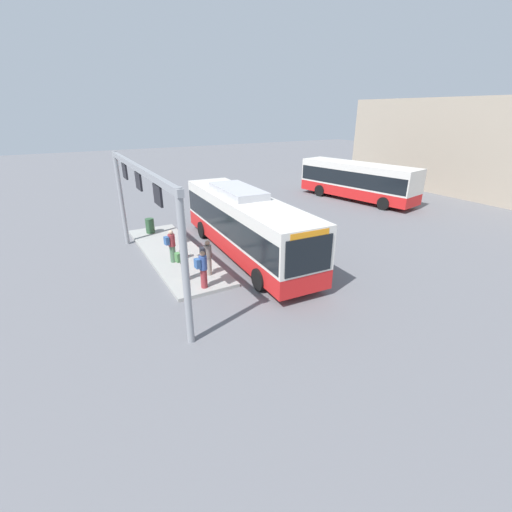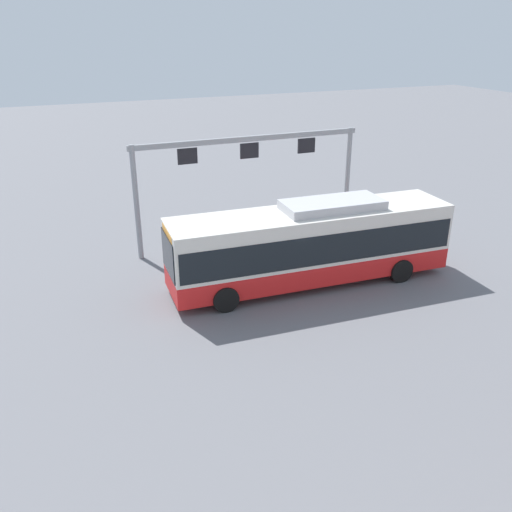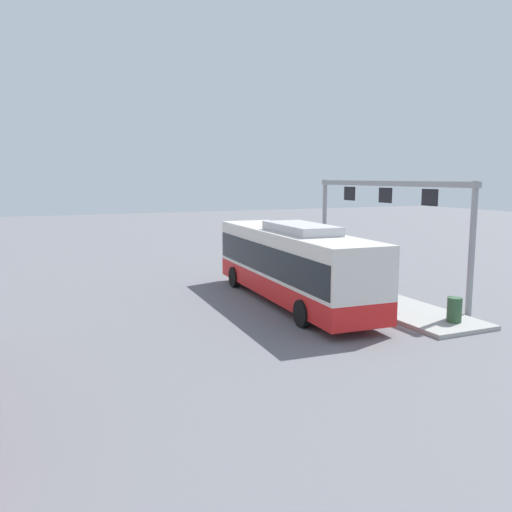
# 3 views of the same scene
# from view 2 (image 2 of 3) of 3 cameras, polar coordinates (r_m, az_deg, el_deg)

# --- Properties ---
(ground_plane) EXTENTS (120.00, 120.00, 0.00)m
(ground_plane) POSITION_cam_2_polar(r_m,az_deg,el_deg) (22.71, 5.62, -2.75)
(ground_plane) COLOR slate
(platform_curb) EXTENTS (10.00, 2.80, 0.16)m
(platform_curb) POSITION_cam_2_polar(r_m,az_deg,el_deg) (26.16, 5.55, 1.07)
(platform_curb) COLOR #9E9E99
(platform_curb) RESTS_ON ground
(bus_main) EXTENTS (11.70, 3.13, 3.46)m
(bus_main) POSITION_cam_2_polar(r_m,az_deg,el_deg) (21.98, 5.82, 1.50)
(bus_main) COLOR red
(bus_main) RESTS_ON ground
(person_boarding) EXTENTS (0.37, 0.55, 1.67)m
(person_boarding) POSITION_cam_2_polar(r_m,az_deg,el_deg) (24.22, -4.06, 1.73)
(person_boarding) COLOR maroon
(person_boarding) RESTS_ON platform_curb
(person_waiting_near) EXTENTS (0.40, 0.57, 1.67)m
(person_waiting_near) POSITION_cam_2_polar(r_m,az_deg,el_deg) (24.98, -2.16, 2.46)
(person_waiting_near) COLOR gray
(person_waiting_near) RESTS_ON platform_curb
(person_waiting_mid) EXTENTS (0.38, 0.55, 1.67)m
(person_waiting_mid) POSITION_cam_2_polar(r_m,az_deg,el_deg) (23.98, -1.09, 1.57)
(person_waiting_mid) COLOR gray
(person_waiting_mid) RESTS_ON platform_curb
(person_waiting_far) EXTENTS (0.39, 0.57, 1.67)m
(person_waiting_far) POSITION_cam_2_polar(r_m,az_deg,el_deg) (25.66, 2.79, 3.03)
(person_waiting_far) COLOR #476B4C
(person_waiting_far) RESTS_ON platform_curb
(platform_sign_gantry) EXTENTS (11.14, 0.24, 5.20)m
(platform_sign_gantry) POSITION_cam_2_polar(r_m,az_deg,el_deg) (25.64, -0.69, 9.57)
(platform_sign_gantry) COLOR gray
(platform_sign_gantry) RESTS_ON ground
(trash_bin) EXTENTS (0.52, 0.52, 0.90)m
(trash_bin) POSITION_cam_2_polar(r_m,az_deg,el_deg) (28.13, 12.42, 3.39)
(trash_bin) COLOR #2D5133
(trash_bin) RESTS_ON platform_curb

